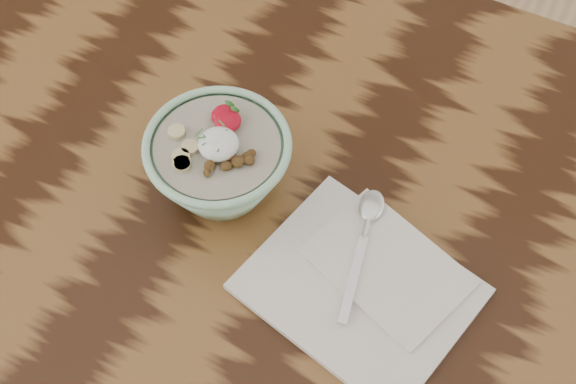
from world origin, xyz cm
name	(u,v)px	position (x,y,z in cm)	size (l,w,h in cm)	color
table	(215,184)	(0.00, 0.00, 65.70)	(160.00, 90.00, 75.00)	black
breakfast_bowl	(219,163)	(4.92, -5.21, 81.30)	(18.65, 18.65, 12.42)	#9FD5AE
napkin	(365,284)	(27.72, -9.84, 75.67)	(30.27, 26.60, 1.61)	white
spoon	(367,223)	(24.70, -2.50, 77.03)	(5.99, 19.40, 1.01)	silver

